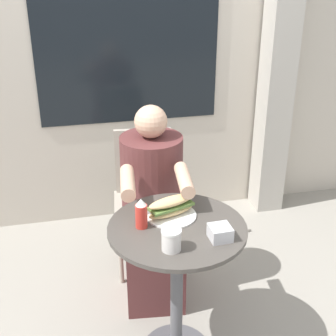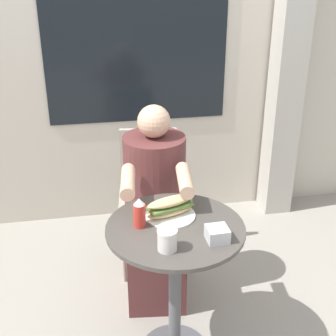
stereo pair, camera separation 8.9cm
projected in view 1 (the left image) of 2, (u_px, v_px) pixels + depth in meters
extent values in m
cube|color=beige|center=(125.00, 26.00, 3.08)|extent=(8.00, 0.08, 2.80)
cube|color=black|center=(127.00, 9.00, 3.00)|extent=(1.23, 0.01, 1.51)
cube|color=#B2ADA3|center=(279.00, 54.00, 3.24)|extent=(0.20, 0.20, 2.40)
cylinder|color=#47423D|center=(177.00, 228.00, 2.07)|extent=(0.62, 0.62, 0.02)
cylinder|color=#515156|center=(177.00, 293.00, 2.23)|extent=(0.06, 0.06, 0.71)
cube|color=#ADA393|center=(146.00, 205.00, 2.86)|extent=(0.42, 0.42, 0.02)
cube|color=#ADA393|center=(143.00, 161.00, 2.92)|extent=(0.35, 0.07, 0.42)
cylinder|color=#ADA393|center=(175.00, 250.00, 2.82)|extent=(0.03, 0.03, 0.43)
cylinder|color=#ADA393|center=(121.00, 253.00, 2.79)|extent=(0.03, 0.03, 0.43)
cylinder|color=#ADA393|center=(169.00, 221.00, 3.12)|extent=(0.03, 0.03, 0.43)
cylinder|color=#ADA393|center=(120.00, 224.00, 3.09)|extent=(0.03, 0.03, 0.43)
cube|color=brown|center=(154.00, 261.00, 2.70)|extent=(0.37, 0.45, 0.45)
cylinder|color=brown|center=(152.00, 182.00, 2.55)|extent=(0.34, 0.34, 0.52)
sphere|color=#D6A889|center=(151.00, 122.00, 2.40)|extent=(0.17, 0.17, 0.17)
cylinder|color=#D6A889|center=(184.00, 180.00, 2.22)|extent=(0.10, 0.28, 0.07)
cylinder|color=#D6A889|center=(128.00, 182.00, 2.20)|extent=(0.10, 0.28, 0.07)
cylinder|color=white|center=(171.00, 215.00, 2.14)|extent=(0.23, 0.23, 0.01)
ellipsoid|color=#DBB77A|center=(171.00, 211.00, 2.13)|extent=(0.24, 0.14, 0.04)
cube|color=olive|center=(171.00, 206.00, 2.12)|extent=(0.22, 0.14, 0.01)
ellipsoid|color=#DBB77A|center=(171.00, 201.00, 2.11)|extent=(0.24, 0.14, 0.04)
cylinder|color=silver|center=(171.00, 241.00, 1.89)|extent=(0.08, 0.08, 0.08)
cylinder|color=white|center=(171.00, 231.00, 1.87)|extent=(0.08, 0.08, 0.01)
cube|color=silver|center=(220.00, 233.00, 1.97)|extent=(0.09, 0.09, 0.06)
cylinder|color=red|center=(141.00, 216.00, 2.04)|extent=(0.05, 0.05, 0.11)
cone|color=white|center=(141.00, 202.00, 2.01)|extent=(0.05, 0.05, 0.03)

